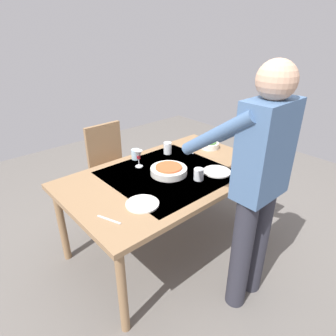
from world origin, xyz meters
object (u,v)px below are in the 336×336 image
Objects in this scene: person_server at (258,182)px; dinner_plate_near at (142,204)px; wine_bottle at (248,151)px; serving_bowl_pasta at (169,170)px; dining_table at (168,180)px; water_cup_near_left at (168,148)px; side_bowl_salad at (210,145)px; chair_near at (110,162)px; water_cup_near_right at (136,154)px; dinner_plate_far at (217,172)px; wine_glass_left at (139,156)px; water_cup_far_left at (199,174)px.

person_server is 7.34× the size of dinner_plate_near.
wine_bottle is 0.73m from serving_bowl_pasta.
water_cup_near_left is at bearing -131.10° from dining_table.
dining_table is 0.10m from serving_bowl_pasta.
dining_table is 9.43× the size of side_bowl_salad.
wine_bottle is 0.74m from water_cup_near_left.
water_cup_near_left is 0.37× the size of serving_bowl_pasta.
person_server is (-0.07, 1.68, 0.43)m from chair_near.
dining_table is 7.38× the size of dinner_plate_near.
water_cup_near_left is 0.32m from water_cup_near_right.
serving_bowl_pasta is at bearing 12.15° from side_bowl_salad.
dinner_plate_far is (-0.32, 0.25, 0.07)m from dining_table.
dinner_plate_near is (0.44, 0.23, 0.07)m from dining_table.
serving_bowl_pasta is 1.67× the size of side_bowl_salad.
wine_bottle is at bearing 142.88° from wine_glass_left.
side_bowl_salad is at bearing -161.89° from dinner_plate_near.
chair_near is 3.96× the size of dinner_plate_far.
side_bowl_salad is (-0.01, -0.45, -0.08)m from wine_bottle.
dining_table is at bearing -65.00° from water_cup_far_left.
wine_bottle is at bearing 121.82° from water_cup_near_left.
water_cup_near_left is at bearing -85.21° from dinner_plate_far.
water_cup_near_left is 0.44m from side_bowl_salad.
side_bowl_salad reaches higher than dining_table.
serving_bowl_pasta is at bearing 94.31° from water_cup_near_right.
wine_glass_left is 0.66× the size of dinner_plate_far.
water_cup_near_right is 0.40× the size of dinner_plate_near.
wine_bottle reaches higher than side_bowl_salad.
dinner_plate_near and dinner_plate_far have the same top height.
person_server reaches higher than dining_table.
serving_bowl_pasta is at bearing 50.14° from water_cup_near_left.
wine_bottle is 1.29× the size of dinner_plate_far.
dining_table is at bearing 11.34° from side_bowl_salad.
side_bowl_salad is (-0.67, -0.14, 0.00)m from serving_bowl_pasta.
water_cup_near_left is at bearing 161.32° from water_cup_near_right.
chair_near is 0.71m from water_cup_near_left.
chair_near is at bearing -47.95° from side_bowl_salad.
chair_near is at bearing -88.53° from serving_bowl_pasta.
serving_bowl_pasta reaches higher than dinner_plate_near.
dinner_plate_far is at bearing 47.91° from side_bowl_salad.
serving_bowl_pasta is 1.30× the size of dinner_plate_far.
person_server is at bearing 131.60° from dinner_plate_near.
water_cup_near_right is 0.99× the size of water_cup_far_left.
person_server is 15.37× the size of water_cup_near_left.
serving_bowl_pasta is at bearing 114.25° from dining_table.
chair_near reaches higher than water_cup_far_left.
water_cup_far_left is at bearing -4.52° from dinner_plate_far.
serving_bowl_pasta is 0.68m from side_bowl_salad.
water_cup_near_left is 0.61× the size of side_bowl_salad.
dinner_plate_near is (0.41, 0.64, -0.04)m from water_cup_near_right.
water_cup_near_left is 0.48× the size of dinner_plate_far.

